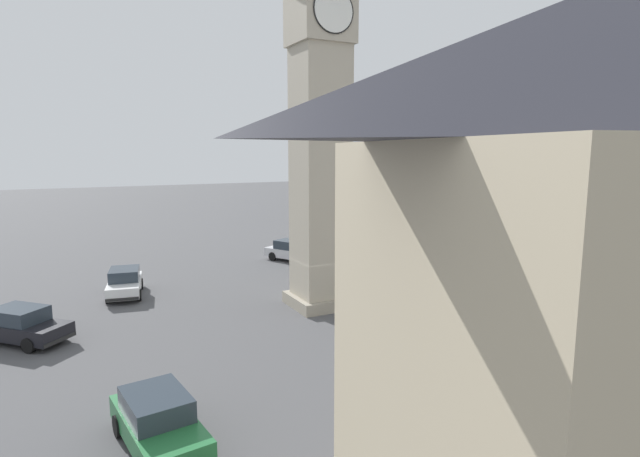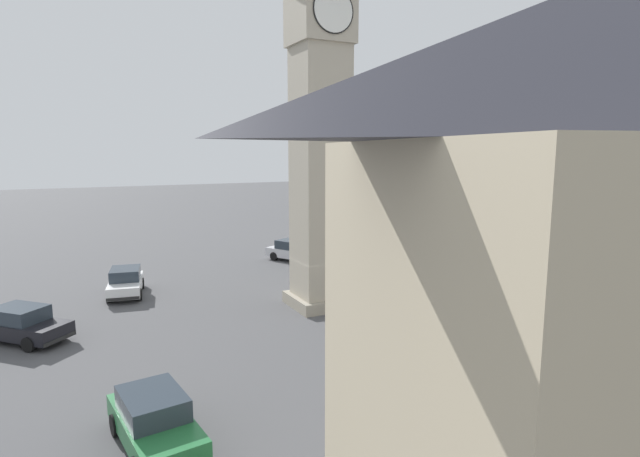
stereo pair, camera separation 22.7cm
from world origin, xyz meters
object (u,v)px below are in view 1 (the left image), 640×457
car_black_far (292,251)px  road_sign (381,255)px  car_blue_kerb (21,325)px  car_silver_kerb (158,421)px  car_red_corner (494,279)px  car_white_side (125,282)px  pedestrian (314,269)px  clock_tower (320,39)px  building_terrace_right (418,178)px  tree (414,197)px

car_black_far → road_sign: bearing=-78.1°
car_blue_kerb → car_silver_kerb: same height
car_blue_kerb → car_silver_kerb: bearing=-70.0°
car_red_corner → car_white_side: same height
pedestrian → car_silver_kerb: bearing=-130.5°
car_red_corner → car_blue_kerb: bearing=172.2°
clock_tower → pedestrian: size_ratio=13.68×
car_white_side → building_terrace_right: bearing=13.5°
clock_tower → car_blue_kerb: bearing=175.3°
car_blue_kerb → car_silver_kerb: size_ratio=0.96×
car_silver_kerb → car_white_side: (0.86, 16.23, 0.00)m
tree → building_terrace_right: building_terrace_right is taller
clock_tower → car_black_far: size_ratio=5.21×
car_silver_kerb → pedestrian: (11.37, 13.30, 0.25)m
car_silver_kerb → tree: 22.44m
pedestrian → road_sign: 4.14m
car_red_corner → car_black_far: bearing=118.8°
building_terrace_right → road_sign: 16.03m
clock_tower → pedestrian: 13.19m
car_blue_kerb → car_white_side: bearing=49.4°
car_white_side → pedestrian: (10.51, -2.93, 0.25)m
road_sign → car_blue_kerb: bearing=-178.0°
clock_tower → car_black_far: (3.12, 10.76, -12.81)m
clock_tower → road_sign: 12.83m
car_blue_kerb → road_sign: (18.79, 0.65, 1.14)m
pedestrian → building_terrace_right: size_ratio=0.13×
car_black_far → pedestrian: 7.22m
car_red_corner → car_white_side: size_ratio=1.02×
car_white_side → car_silver_kerb: bearing=-93.0°
car_blue_kerb → pedestrian: 15.48m
clock_tower → car_blue_kerb: clock_tower is taller
pedestrian → car_red_corner: bearing=-34.0°
car_blue_kerb → building_terrace_right: size_ratio=0.33×
road_sign → car_white_side: bearing=160.8°
clock_tower → car_silver_kerb: (-9.88, -9.57, -12.81)m
car_black_far → pedestrian: pedestrian is taller
car_silver_kerb → pedestrian: 17.50m
car_red_corner → tree: (-2.02, 5.09, 4.42)m
car_blue_kerb → pedestrian: (15.25, 2.61, 0.25)m
car_silver_kerb → car_blue_kerb: bearing=110.0°
car_silver_kerb → building_terrace_right: size_ratio=0.34×
car_white_side → building_terrace_right: building_terrace_right is taller
car_silver_kerb → car_red_corner: size_ratio=0.97×
car_red_corner → car_white_side: (-19.27, 8.84, 0.00)m
car_white_side → pedestrian: pedestrian is taller
clock_tower → car_white_side: clock_tower is taller
clock_tower → car_red_corner: 16.55m
car_red_corner → road_sign: size_ratio=1.58×
road_sign → pedestrian: bearing=151.0°
car_red_corner → car_black_far: 14.78m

